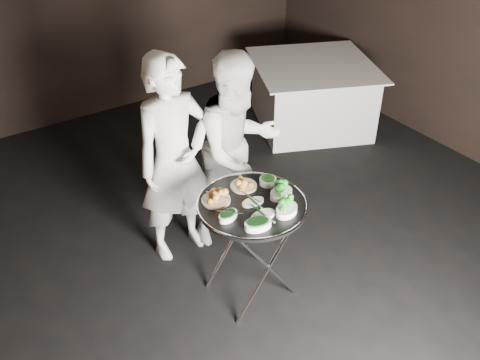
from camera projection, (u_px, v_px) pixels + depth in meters
floor at (255, 284)px, 4.24m from camera, size 6.00×7.00×0.05m
tray_stand at (251, 245)px, 3.91m from camera, size 0.56×0.47×0.82m
serving_tray at (252, 205)px, 3.70m from camera, size 0.78×0.78×0.04m
potato_plate_a at (216, 197)px, 3.70m from camera, size 0.20×0.20×0.07m
potato_plate_b at (244, 184)px, 3.84m from camera, size 0.19×0.19×0.07m
greens_bowl at (268, 180)px, 3.87m from camera, size 0.12×0.12×0.07m
asparagus_plate_a at (253, 201)px, 3.69m from camera, size 0.17×0.10×0.03m
asparagus_plate_b at (263, 215)px, 3.56m from camera, size 0.20×0.12×0.04m
spinach_bowl_a at (228, 215)px, 3.54m from camera, size 0.17×0.13×0.06m
spinach_bowl_b at (258, 223)px, 3.46m from camera, size 0.20×0.16×0.08m
broccoli_bowl_a at (281, 192)px, 3.74m from camera, size 0.20×0.17×0.08m
broccoli_bowl_b at (287, 209)px, 3.59m from camera, size 0.22×0.19×0.07m
serving_utensils at (249, 192)px, 3.72m from camera, size 0.58×0.41×0.01m
waiter_left at (174, 161)px, 4.10m from camera, size 0.66×0.45×1.73m
waiter_right at (238, 149)px, 4.32m from camera, size 0.82×0.64×1.65m
dining_table at (312, 95)px, 6.20m from camera, size 1.32×1.32×0.76m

